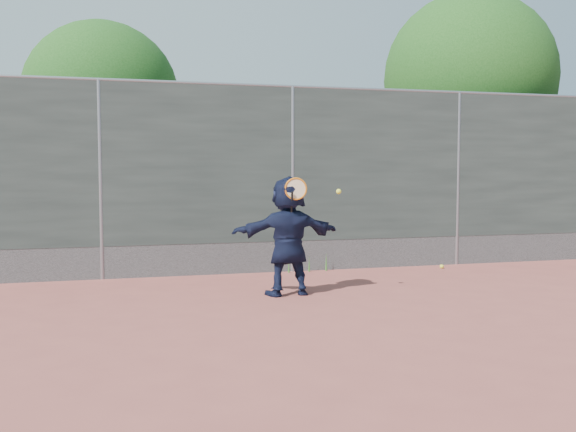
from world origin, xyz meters
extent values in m
plane|color=#9E4C42|center=(0.00, 0.00, 0.00)|extent=(80.00, 80.00, 0.00)
imported|color=#121832|center=(-0.60, 1.58, 0.79)|extent=(1.48, 0.54, 1.57)
sphere|color=yellow|center=(2.51, 3.12, 0.03)|extent=(0.07, 0.07, 0.07)
cube|color=#38423D|center=(0.00, 3.50, 1.75)|extent=(20.00, 0.04, 2.50)
cube|color=slate|center=(0.00, 3.50, 0.25)|extent=(20.00, 0.03, 0.50)
cylinder|color=gray|center=(0.00, 3.50, 3.00)|extent=(20.00, 0.05, 0.05)
cylinder|color=gray|center=(-3.00, 3.50, 1.50)|extent=(0.06, 0.06, 3.00)
cylinder|color=gray|center=(0.00, 3.50, 1.50)|extent=(0.06, 0.06, 3.00)
cylinder|color=gray|center=(3.00, 3.50, 1.50)|extent=(0.06, 0.06, 3.00)
torus|color=#CE6913|center=(-0.55, 1.38, 1.41)|extent=(0.29, 0.06, 0.29)
cylinder|color=beige|center=(-0.55, 1.38, 1.41)|extent=(0.25, 0.04, 0.25)
cylinder|color=black|center=(-0.60, 1.40, 1.21)|extent=(0.05, 0.13, 0.33)
sphere|color=yellow|center=(0.02, 1.34, 1.37)|extent=(0.07, 0.07, 0.07)
cylinder|color=#382314|center=(4.50, 5.70, 1.30)|extent=(0.28, 0.28, 2.60)
sphere|color=#23561C|center=(4.50, 5.70, 3.59)|extent=(3.60, 3.60, 3.60)
sphere|color=#23561C|center=(5.22, 5.90, 3.23)|extent=(2.52, 2.52, 2.52)
cylinder|color=#382314|center=(-3.00, 6.50, 1.10)|extent=(0.28, 0.28, 2.20)
sphere|color=#23561C|center=(-3.00, 6.50, 3.03)|extent=(3.00, 3.00, 3.00)
sphere|color=#23561C|center=(-2.40, 6.70, 2.73)|extent=(2.10, 2.10, 2.10)
cone|color=#387226|center=(0.25, 3.38, 0.13)|extent=(0.03, 0.03, 0.26)
cone|color=#387226|center=(0.55, 3.40, 0.15)|extent=(0.03, 0.03, 0.30)
cone|color=#387226|center=(-0.10, 3.36, 0.11)|extent=(0.03, 0.03, 0.22)
camera|label=1|loc=(-2.80, -6.54, 1.64)|focal=40.00mm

